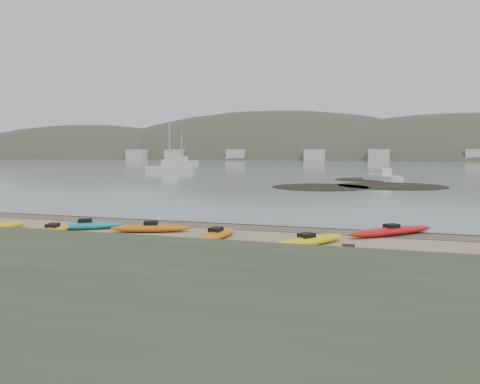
% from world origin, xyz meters
% --- Properties ---
extents(ground, '(600.00, 600.00, 0.00)m').
position_xyz_m(ground, '(0.00, 0.00, 0.00)').
color(ground, tan).
rests_on(ground, ground).
extents(wet_sand, '(60.00, 60.00, 0.00)m').
position_xyz_m(wet_sand, '(0.00, -0.30, 0.00)').
color(wet_sand, brown).
rests_on(wet_sand, ground).
extents(water, '(1200.00, 1200.00, 0.00)m').
position_xyz_m(water, '(0.00, 300.00, 0.01)').
color(water, slate).
rests_on(water, ground).
extents(kayaks, '(21.91, 9.57, 0.34)m').
position_xyz_m(kayaks, '(0.08, -3.80, 0.17)').
color(kayaks, teal).
rests_on(kayaks, ground).
extents(kelp_mats, '(15.88, 20.96, 0.04)m').
position_xyz_m(kelp_mats, '(4.26, 27.53, 0.03)').
color(kelp_mats, black).
rests_on(kelp_mats, water).
extents(moored_boats, '(94.01, 85.29, 1.11)m').
position_xyz_m(moored_boats, '(1.08, 79.28, 0.53)').
color(moored_boats, silver).
rests_on(moored_boats, ground).
extents(far_hills, '(550.00, 135.00, 80.00)m').
position_xyz_m(far_hills, '(39.38, 193.97, -15.93)').
color(far_hills, '#384235').
rests_on(far_hills, ground).
extents(far_town, '(199.00, 5.00, 4.00)m').
position_xyz_m(far_town, '(6.00, 145.00, 2.00)').
color(far_town, beige).
rests_on(far_town, ground).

